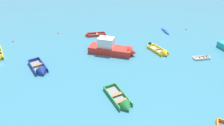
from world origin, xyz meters
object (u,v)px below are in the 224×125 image
rowboat_red_far_back (91,35)px  mooring_buoy_midfield (13,42)px  rowboat_white_back_row_center (205,58)px  kayak_blue_far_right (165,31)px  rowboat_yellow_midfield_left (162,52)px  mooring_buoy_between_boats_right (58,33)px  rowboat_green_center (123,103)px  mooring_buoy_far_field (186,29)px  rowboat_deep_blue_midfield_right (40,70)px  motor_launch_red_distant_center (113,49)px

rowboat_red_far_back → mooring_buoy_midfield: size_ratio=12.06×
rowboat_white_back_row_center → mooring_buoy_midfield: rowboat_white_back_row_center is taller
kayak_blue_far_right → rowboat_yellow_midfield_left: bearing=-114.3°
rowboat_yellow_midfield_left → mooring_buoy_between_boats_right: size_ratio=11.71×
rowboat_green_center → rowboat_red_far_back: size_ratio=1.19×
kayak_blue_far_right → rowboat_red_far_back: size_ratio=0.88×
mooring_buoy_far_field → rowboat_deep_blue_midfield_right: bearing=-155.4°
rowboat_white_back_row_center → rowboat_red_far_back: (-16.19, 10.68, 0.05)m
rowboat_deep_blue_midfield_right → rowboat_yellow_midfield_left: 17.51m
motor_launch_red_distant_center → mooring_buoy_far_field: motor_launch_red_distant_center is taller
rowboat_white_back_row_center → mooring_buoy_between_boats_right: 25.71m
rowboat_deep_blue_midfield_right → rowboat_yellow_midfield_left: bearing=8.7°
kayak_blue_far_right → mooring_buoy_between_boats_right: bearing=174.7°
rowboat_yellow_midfield_left → rowboat_red_far_back: (-10.39, 8.43, -0.01)m
mooring_buoy_midfield → mooring_buoy_between_boats_right: mooring_buoy_between_boats_right is taller
rowboat_white_back_row_center → rowboat_red_far_back: 19.39m
rowboat_white_back_row_center → mooring_buoy_between_boats_right: size_ratio=7.39×
rowboat_yellow_midfield_left → rowboat_red_far_back: size_ratio=1.10×
mooring_buoy_between_boats_right → mooring_buoy_midfield: bearing=-158.3°
rowboat_yellow_midfield_left → rowboat_white_back_row_center: bearing=-21.2°
mooring_buoy_far_field → mooring_buoy_between_boats_right: (-25.00, 1.42, 0.00)m
kayak_blue_far_right → mooring_buoy_between_boats_right: size_ratio=9.38×
motor_launch_red_distant_center → rowboat_green_center: motor_launch_red_distant_center is taller
motor_launch_red_distant_center → rowboat_red_far_back: (-3.13, 7.27, -0.59)m
motor_launch_red_distant_center → mooring_buoy_between_boats_right: motor_launch_red_distant_center is taller
mooring_buoy_far_field → kayak_blue_far_right: bearing=-173.9°
motor_launch_red_distant_center → rowboat_deep_blue_midfield_right: motor_launch_red_distant_center is taller
rowboat_green_center → rowboat_white_back_row_center: size_ratio=1.70×
mooring_buoy_midfield → rowboat_green_center: bearing=-48.1°
rowboat_deep_blue_midfield_right → rowboat_red_far_back: (6.91, 11.09, -0.05)m
motor_launch_red_distant_center → rowboat_green_center: bearing=-93.0°
rowboat_yellow_midfield_left → mooring_buoy_far_field: size_ratio=12.38×
rowboat_white_back_row_center → kayak_blue_far_right: (-1.88, 10.91, 0.02)m
mooring_buoy_midfield → mooring_buoy_far_field: 32.33m
rowboat_red_far_back → motor_launch_red_distant_center: bearing=-66.7°
motor_launch_red_distant_center → mooring_buoy_midfield: (-16.52, 6.50, -0.77)m
mooring_buoy_between_boats_right → rowboat_yellow_midfield_left: bearing=-32.6°
rowboat_white_back_row_center → mooring_buoy_midfield: size_ratio=8.41×
rowboat_white_back_row_center → mooring_buoy_between_boats_right: (-22.29, 12.82, -0.14)m
rowboat_green_center → mooring_buoy_far_field: rowboat_green_center is taller
rowboat_white_back_row_center → mooring_buoy_far_field: 11.72m
rowboat_yellow_midfield_left → mooring_buoy_midfield: size_ratio=13.32×
rowboat_green_center → rowboat_white_back_row_center: bearing=29.9°
mooring_buoy_midfield → mooring_buoy_between_boats_right: (7.30, 2.91, 0.00)m
rowboat_white_back_row_center → rowboat_yellow_midfield_left: bearing=158.8°
mooring_buoy_between_boats_right → rowboat_red_far_back: bearing=-19.3°
rowboat_red_far_back → rowboat_deep_blue_midfield_right: bearing=-121.9°
rowboat_yellow_midfield_left → mooring_buoy_midfield: (-23.79, 7.66, -0.20)m
rowboat_deep_blue_midfield_right → mooring_buoy_midfield: 12.19m
mooring_buoy_midfield → mooring_buoy_between_boats_right: size_ratio=0.88×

